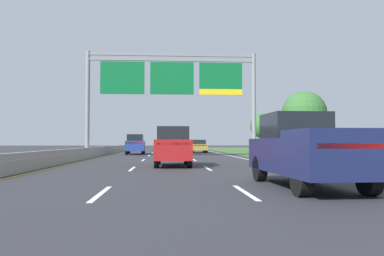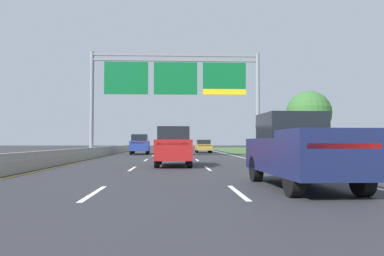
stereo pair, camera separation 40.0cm
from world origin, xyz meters
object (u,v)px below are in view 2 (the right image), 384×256
car_gold_right_lane_sedan (203,146)px  car_blue_left_lane_suv (140,144)px  overhead_sign_gantry (176,83)px  pickup_truck_navy (300,150)px  roadside_tree_mid (309,113)px  roadside_tree_far (268,126)px  car_red_centre_lane_suv (174,146)px

car_gold_right_lane_sedan → car_blue_left_lane_suv: (-7.18, -4.84, 0.28)m
overhead_sign_gantry → car_gold_right_lane_sedan: size_ratio=3.42×
car_gold_right_lane_sedan → pickup_truck_navy: bearing=-179.5°
roadside_tree_mid → roadside_tree_far: roadside_tree_mid is taller
pickup_truck_navy → car_blue_left_lane_suv: size_ratio=1.15×
pickup_truck_navy → roadside_tree_far: size_ratio=1.07×
roadside_tree_far → car_red_centre_lane_suv: bearing=-113.2°
overhead_sign_gantry → roadside_tree_far: size_ratio=2.95×
pickup_truck_navy → car_gold_right_lane_sedan: pickup_truck_navy is taller
car_blue_left_lane_suv → roadside_tree_mid: (16.46, -5.58, 2.93)m
overhead_sign_gantry → car_blue_left_lane_suv: overhead_sign_gantry is taller
pickup_truck_navy → car_gold_right_lane_sedan: 35.26m
pickup_truck_navy → roadside_tree_far: (8.64, 38.66, 2.36)m
overhead_sign_gantry → car_gold_right_lane_sedan: (3.40, 12.44, -5.75)m
pickup_truck_navy → car_gold_right_lane_sedan: (-0.12, 35.26, -0.26)m
car_gold_right_lane_sedan → roadside_tree_far: bearing=-68.5°
car_blue_left_lane_suv → roadside_tree_far: size_ratio=0.93×
pickup_truck_navy → roadside_tree_mid: size_ratio=0.88×
pickup_truck_navy → car_gold_right_lane_sedan: bearing=-1.4°
overhead_sign_gantry → roadside_tree_mid: 13.09m
car_red_centre_lane_suv → roadside_tree_mid: (12.82, 14.84, 2.93)m
car_red_centre_lane_suv → pickup_truck_navy: bearing=-159.5°
car_blue_left_lane_suv → roadside_tree_far: bearing=-64.0°
overhead_sign_gantry → car_blue_left_lane_suv: size_ratio=3.17×
car_blue_left_lane_suv → pickup_truck_navy: bearing=-167.9°
roadside_tree_far → roadside_tree_mid: bearing=-87.9°
pickup_truck_navy → roadside_tree_far: roadside_tree_far is taller
car_gold_right_lane_sedan → roadside_tree_mid: (9.28, -10.42, 3.21)m
car_red_centre_lane_suv → overhead_sign_gantry: bearing=-0.3°
car_gold_right_lane_sedan → roadside_tree_mid: roadside_tree_mid is taller
car_gold_right_lane_sedan → overhead_sign_gantry: bearing=165.0°
car_red_centre_lane_suv → car_blue_left_lane_suv: bearing=10.4°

